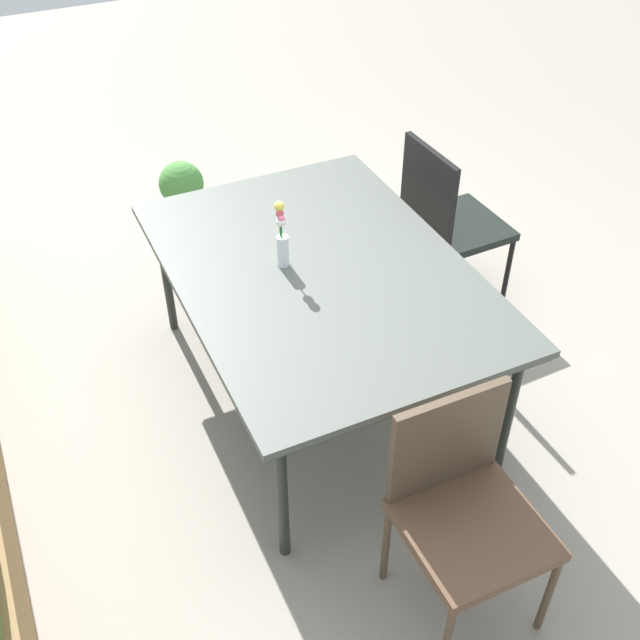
# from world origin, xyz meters

# --- Properties ---
(ground_plane) EXTENTS (12.00, 12.00, 0.00)m
(ground_plane) POSITION_xyz_m (0.00, 0.00, 0.00)
(ground_plane) COLOR gray
(dining_table) EXTENTS (1.67, 1.18, 0.71)m
(dining_table) POSITION_xyz_m (-0.09, 0.03, 0.67)
(dining_table) COLOR #4C514C
(dining_table) RESTS_ON ground
(chair_near_right) EXTENTS (0.46, 0.46, 0.92)m
(chair_near_right) POSITION_xyz_m (0.29, -0.84, 0.52)
(chair_near_right) COLOR black
(chair_near_right) RESTS_ON ground
(chair_end_left) EXTENTS (0.45, 0.45, 0.87)m
(chair_end_left) POSITION_xyz_m (-1.21, 0.03, 0.50)
(chair_end_left) COLOR brown
(chair_end_left) RESTS_ON ground
(flower_vase) EXTENTS (0.06, 0.05, 0.30)m
(flower_vase) POSITION_xyz_m (0.01, 0.16, 0.85)
(flower_vase) COLOR silver
(flower_vase) RESTS_ON dining_table
(potted_plant) EXTENTS (0.27, 0.27, 0.43)m
(potted_plant) POSITION_xyz_m (1.55, 0.18, 0.22)
(potted_plant) COLOR #9E6047
(potted_plant) RESTS_ON ground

